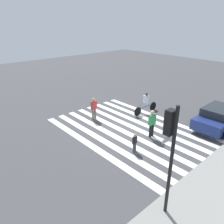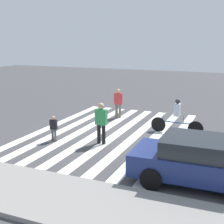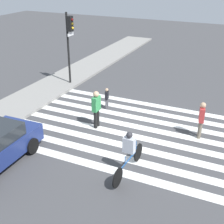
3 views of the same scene
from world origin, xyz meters
name	(u,v)px [view 3 (image 3 of 3)]	position (x,y,z in m)	size (l,w,h in m)	color
ground_plane	(131,130)	(0.00, 0.00, 0.00)	(60.00, 60.00, 0.00)	#444447
sidewalk_curb	(19,105)	(0.00, 6.25, 0.07)	(36.00, 2.50, 0.14)	gray
crosswalk_stripes	(131,130)	(0.00, 0.00, 0.00)	(6.51, 10.00, 0.01)	white
traffic_light	(69,35)	(3.88, 5.42, 3.00)	(0.60, 0.50, 4.29)	black
pedestrian_adult_yellow_jacket	(96,107)	(-0.34, 1.53, 0.98)	(0.48, 0.26, 1.73)	black
pedestrian_adult_tall_backpack	(107,97)	(1.67, 1.99, 0.62)	(0.33, 0.20, 1.10)	#4C4C51
pedestrian_adult_blue_shirt	(201,118)	(0.67, -2.85, 0.91)	(0.48, 0.29, 1.61)	#6B6051
cyclist_near_curb	(129,152)	(-2.92, -1.07, 0.87)	(2.41, 0.41, 1.64)	black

